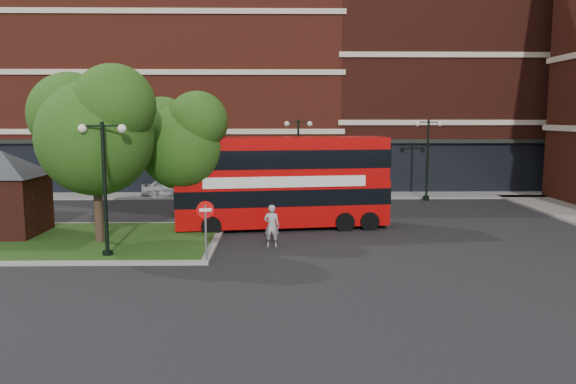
{
  "coord_description": "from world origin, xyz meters",
  "views": [
    {
      "loc": [
        0.76,
        -19.98,
        5.15
      ],
      "look_at": [
        1.18,
        3.63,
        2.0
      ],
      "focal_mm": 35.0,
      "sensor_mm": 36.0,
      "label": 1
    }
  ],
  "objects_px": {
    "bus": "(282,176)",
    "car_white": "(322,185)",
    "woman": "(272,226)",
    "car_silver": "(170,188)"
  },
  "relations": [
    {
      "from": "woman",
      "to": "car_white",
      "type": "bearing_deg",
      "value": -96.55
    },
    {
      "from": "car_silver",
      "to": "car_white",
      "type": "distance_m",
      "value": 9.79
    },
    {
      "from": "woman",
      "to": "car_white",
      "type": "height_order",
      "value": "woman"
    },
    {
      "from": "woman",
      "to": "car_silver",
      "type": "distance_m",
      "value": 15.53
    },
    {
      "from": "bus",
      "to": "woman",
      "type": "height_order",
      "value": "bus"
    },
    {
      "from": "bus",
      "to": "car_white",
      "type": "distance_m",
      "value": 10.63
    },
    {
      "from": "bus",
      "to": "car_white",
      "type": "height_order",
      "value": "bus"
    },
    {
      "from": "bus",
      "to": "car_silver",
      "type": "distance_m",
      "value": 12.56
    },
    {
      "from": "car_silver",
      "to": "bus",
      "type": "bearing_deg",
      "value": -140.67
    },
    {
      "from": "woman",
      "to": "car_silver",
      "type": "bearing_deg",
      "value": -58.55
    }
  ]
}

